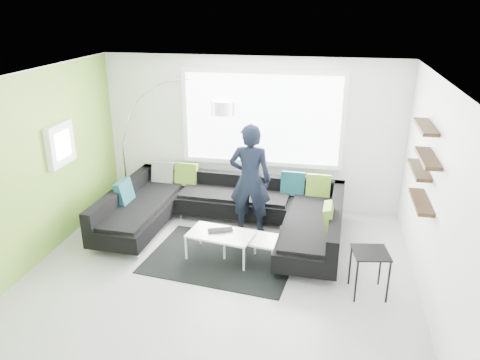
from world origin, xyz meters
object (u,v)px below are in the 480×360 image
at_px(arc_lamp, 122,142).
at_px(coffee_table, 237,245).
at_px(sectional_sofa, 224,215).
at_px(side_table, 369,273).
at_px(laptop, 221,232).
at_px(person, 250,180).

bearing_deg(arc_lamp, coffee_table, -42.76).
bearing_deg(arc_lamp, sectional_sofa, -34.13).
height_order(sectional_sofa, side_table, sectional_sofa).
bearing_deg(laptop, person, 51.39).
relative_size(person, laptop, 4.28).
distance_m(coffee_table, arc_lamp, 3.25).
distance_m(coffee_table, person, 1.15).
xyz_separation_m(person, laptop, (-0.28, -0.92, -0.52)).
xyz_separation_m(arc_lamp, side_table, (4.47, -2.33, -0.87)).
xyz_separation_m(side_table, person, (-1.86, 1.46, 0.63)).
bearing_deg(laptop, sectional_sofa, 78.34).
distance_m(sectional_sofa, arc_lamp, 2.58).
xyz_separation_m(sectional_sofa, laptop, (0.12, -0.72, 0.06)).
bearing_deg(coffee_table, side_table, -7.35).
bearing_deg(sectional_sofa, side_table, -26.78).
distance_m(side_table, person, 2.45).
distance_m(arc_lamp, laptop, 3.02).
height_order(side_table, person, person).
bearing_deg(sectional_sofa, coffee_table, -59.92).
bearing_deg(side_table, laptop, 165.67).
distance_m(sectional_sofa, side_table, 2.60).
distance_m(side_table, laptop, 2.22).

